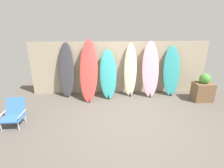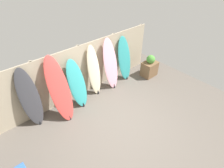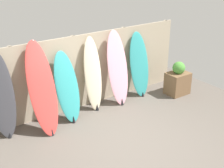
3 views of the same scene
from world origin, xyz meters
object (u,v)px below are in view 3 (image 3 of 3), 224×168
Objects in this scene: surfboard_teal_2 at (67,88)px; surfboard_cream_3 at (93,75)px; surfboard_charcoal_0 at (2,96)px; surfboard_pink_4 at (118,69)px; planter_box at (178,80)px; surfboard_red_1 at (42,89)px; surfboard_teal_5 at (139,65)px.

surfboard_cream_3 is at bearing 9.63° from surfboard_teal_2.
surfboard_teal_2 is (1.37, -0.16, -0.11)m from surfboard_charcoal_0.
surfboard_pink_4 reaches higher than surfboard_cream_3.
planter_box is (1.61, -0.50, -0.53)m from surfboard_pink_4.
planter_box is (3.65, -0.36, -0.56)m from surfboard_red_1.
surfboard_charcoal_0 is at bearing 173.48° from surfboard_teal_2.
surfboard_red_1 is at bearing -170.97° from surfboard_teal_2.
surfboard_teal_2 reaches higher than planter_box.
surfboard_pink_4 is at bearing -2.38° from surfboard_charcoal_0.
surfboard_pink_4 reaches higher than surfboard_teal_2.
surfboard_cream_3 is at bearing 179.50° from surfboard_teal_5.
planter_box is at bearing -8.68° from surfboard_teal_2.
surfboard_cream_3 is at bearing 165.48° from planter_box.
surfboard_teal_5 is (2.78, 0.21, -0.11)m from surfboard_red_1.
surfboard_charcoal_0 is at bearing 161.29° from surfboard_red_1.
surfboard_red_1 is at bearing -176.07° from surfboard_pink_4.
surfboard_teal_2 is 0.86× the size of surfboard_pink_4.
surfboard_charcoal_0 is at bearing 172.00° from planter_box.
surfboard_teal_5 is (3.53, -0.04, -0.06)m from surfboard_charcoal_0.
surfboard_cream_3 is 0.67m from surfboard_pink_4.
surfboard_cream_3 is at bearing 9.36° from surfboard_red_1.
surfboard_red_1 is at bearing -175.60° from surfboard_teal_5.
surfboard_teal_2 is at bearing 9.03° from surfboard_red_1.
surfboard_cream_3 is 1.06× the size of surfboard_teal_5.
surfboard_charcoal_0 is 1.02× the size of surfboard_cream_3.
surfboard_red_1 reaches higher than surfboard_pink_4.
surfboard_pink_4 is at bearing 1.66° from surfboard_teal_2.
surfboard_charcoal_0 reaches higher than surfboard_teal_5.
surfboard_cream_3 reaches higher than planter_box.
surfboard_charcoal_0 is 2.79m from surfboard_pink_4.
surfboard_charcoal_0 is at bearing 177.62° from surfboard_pink_4.
surfboard_cream_3 is at bearing 172.56° from surfboard_pink_4.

